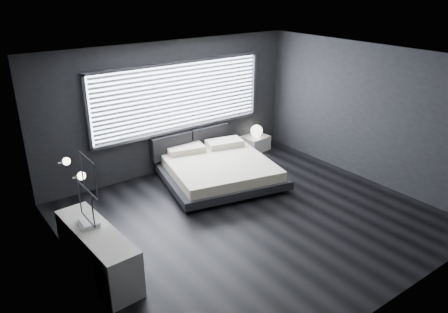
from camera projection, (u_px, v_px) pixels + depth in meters
room at (254, 144)px, 7.26m from camera, size 6.04×6.00×2.80m
window at (180, 97)px, 9.29m from camera, size 4.14×0.09×1.52m
headboard at (191, 141)px, 9.76m from camera, size 1.96×0.16×0.52m
sconce_near at (81, 176)px, 5.64m from camera, size 0.18×0.11×0.11m
sconce_far at (66, 161)px, 6.09m from camera, size 0.18×0.11×0.11m
wall_art_upper at (89, 176)px, 5.05m from camera, size 0.01×0.48×0.48m
wall_art_lower at (86, 203)px, 5.41m from camera, size 0.01×0.48×0.48m
bed at (219, 169)px, 9.10m from camera, size 2.68×2.60×0.59m
nightstand at (255, 143)px, 10.77m from camera, size 0.67×0.58×0.35m
orb_lamp at (257, 131)px, 10.64m from camera, size 0.30×0.30×0.30m
dresser at (98, 252)px, 6.22m from camera, size 0.61×1.81×0.71m
book_stack at (89, 223)px, 6.20m from camera, size 0.31×0.38×0.07m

